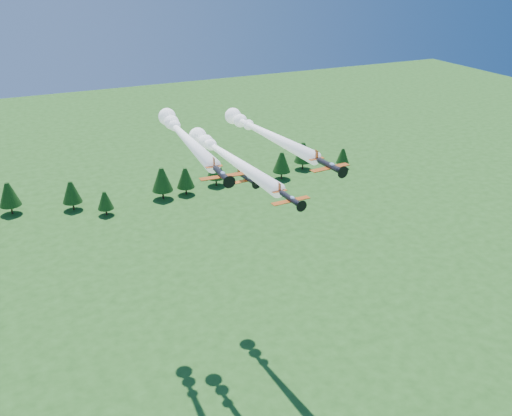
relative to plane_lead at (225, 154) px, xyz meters
name	(u,v)px	position (x,y,z in m)	size (l,w,h in m)	color
ground	(269,398)	(1.94, -16.26, -47.58)	(600.00, 600.00, 0.00)	#224B17
plane_lead	(225,154)	(0.00, 0.00, 0.00)	(7.32, 42.75, 3.70)	black
plane_left	(182,134)	(-6.11, 6.90, 2.86)	(7.40, 41.98, 3.70)	black
plane_right	(261,131)	(11.58, 8.21, 0.93)	(8.81, 43.44, 3.70)	black
plane_slot	(247,178)	(0.89, -8.60, -2.02)	(6.54, 7.10, 2.29)	black
treeline	(111,186)	(-6.10, 95.10, -40.75)	(173.94, 21.32, 11.96)	#382314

